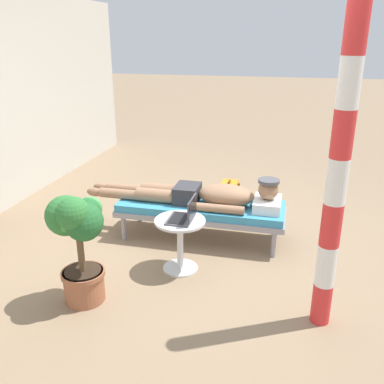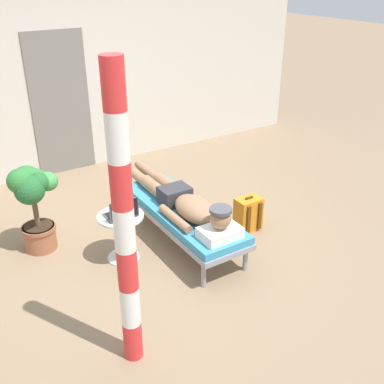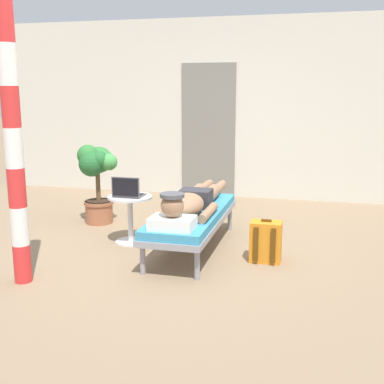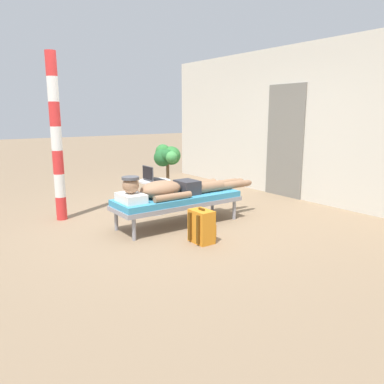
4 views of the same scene
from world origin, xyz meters
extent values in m
plane|color=#8C7256|center=(0.00, 0.00, 0.00)|extent=(40.00, 40.00, 0.00)
cube|color=beige|center=(0.20, 2.84, 1.35)|extent=(7.60, 0.20, 2.70)
cube|color=slate|center=(-0.23, 2.73, 1.02)|extent=(0.84, 0.03, 2.04)
cylinder|color=gray|center=(-0.06, 0.91, 0.14)|extent=(0.05, 0.05, 0.28)
cylinder|color=gray|center=(0.45, 0.91, 0.14)|extent=(0.05, 0.05, 0.28)
cylinder|color=gray|center=(-0.06, -0.72, 0.14)|extent=(0.05, 0.05, 0.28)
cylinder|color=gray|center=(0.45, -0.72, 0.14)|extent=(0.05, 0.05, 0.28)
cube|color=gray|center=(0.20, 0.10, 0.31)|extent=(0.61, 1.83, 0.06)
cube|color=teal|center=(0.20, 0.10, 0.38)|extent=(0.59, 1.80, 0.08)
cube|color=white|center=(0.20, -0.62, 0.47)|extent=(0.40, 0.28, 0.11)
sphere|color=#997051|center=(0.20, -0.62, 0.64)|extent=(0.21, 0.21, 0.21)
cylinder|color=#4C4C51|center=(0.20, -0.62, 0.73)|extent=(0.22, 0.22, 0.03)
ellipsoid|color=#997051|center=(0.20, -0.18, 0.54)|extent=(0.35, 0.60, 0.23)
cylinder|color=#997051|center=(-0.02, -0.13, 0.46)|extent=(0.09, 0.55, 0.09)
cylinder|color=#997051|center=(0.42, -0.13, 0.46)|extent=(0.09, 0.55, 0.09)
cube|color=#333338|center=(0.20, 0.25, 0.52)|extent=(0.33, 0.26, 0.19)
cylinder|color=#997051|center=(0.11, 0.59, 0.49)|extent=(0.15, 0.42, 0.15)
cylinder|color=#997051|center=(0.11, 1.02, 0.47)|extent=(0.11, 0.44, 0.11)
ellipsoid|color=#997051|center=(0.11, 1.31, 0.47)|extent=(0.09, 0.20, 0.10)
cylinder|color=#997051|center=(0.28, 0.59, 0.49)|extent=(0.15, 0.42, 0.15)
cylinder|color=#997051|center=(0.28, 1.02, 0.47)|extent=(0.11, 0.44, 0.11)
ellipsoid|color=#997051|center=(0.28, 1.31, 0.47)|extent=(0.09, 0.20, 0.10)
cylinder|color=silver|center=(-0.51, 0.14, 0.01)|extent=(0.34, 0.34, 0.02)
cylinder|color=silver|center=(-0.51, 0.14, 0.26)|extent=(0.06, 0.06, 0.48)
cylinder|color=silver|center=(-0.51, 0.14, 0.51)|extent=(0.48, 0.48, 0.02)
cube|color=#4C4C51|center=(-0.51, 0.14, 0.53)|extent=(0.31, 0.22, 0.02)
cube|color=black|center=(-0.51, 0.15, 0.54)|extent=(0.27, 0.15, 0.00)
cube|color=#4C4C51|center=(-0.51, 0.02, 0.64)|extent=(0.31, 0.01, 0.21)
cube|color=black|center=(-0.51, 0.02, 0.64)|extent=(0.29, 0.00, 0.19)
cube|color=orange|center=(0.99, -0.09, 0.20)|extent=(0.30, 0.20, 0.40)
cube|color=orange|center=(0.99, 0.03, 0.13)|extent=(0.23, 0.04, 0.18)
cube|color=#56330C|center=(0.90, -0.20, 0.20)|extent=(0.04, 0.02, 0.34)
cube|color=#56330C|center=(1.07, -0.20, 0.20)|extent=(0.04, 0.02, 0.34)
cube|color=#56330C|center=(0.99, -0.09, 0.41)|extent=(0.10, 0.02, 0.02)
cylinder|color=#9E5B3D|center=(-1.20, 0.80, 0.14)|extent=(0.34, 0.34, 0.28)
cylinder|color=#9E5B3D|center=(-1.20, 0.80, 0.26)|extent=(0.37, 0.37, 0.04)
cylinder|color=#332319|center=(-1.20, 0.80, 0.29)|extent=(0.31, 0.31, 0.01)
cylinder|color=brown|center=(-1.20, 0.80, 0.50)|extent=(0.06, 0.06, 0.43)
sphere|color=#429347|center=(-1.03, 0.78, 0.78)|extent=(0.21, 0.21, 0.21)
sphere|color=#2D7233|center=(-1.13, 0.87, 0.79)|extent=(0.25, 0.25, 0.25)
sphere|color=#2D7233|center=(-1.21, 0.89, 0.79)|extent=(0.33, 0.33, 0.33)
sphere|color=#429347|center=(-1.27, 0.86, 0.77)|extent=(0.21, 0.21, 0.21)
sphere|color=#2D7233|center=(-1.30, 0.77, 0.86)|extent=(0.26, 0.26, 0.26)
sphere|color=#23602D|center=(-1.24, 0.73, 0.76)|extent=(0.31, 0.31, 0.31)
sphere|color=#23602D|center=(-1.13, 0.74, 0.81)|extent=(0.21, 0.21, 0.21)
cylinder|color=red|center=(-1.02, -1.15, 0.17)|extent=(0.15, 0.15, 0.34)
cylinder|color=white|center=(-1.02, -1.15, 0.51)|extent=(0.15, 0.15, 0.34)
cylinder|color=red|center=(-1.02, -1.15, 0.84)|extent=(0.15, 0.15, 0.34)
cylinder|color=white|center=(-1.02, -1.15, 1.18)|extent=(0.15, 0.15, 0.34)
cylinder|color=red|center=(-1.02, -1.15, 1.52)|extent=(0.15, 0.15, 0.34)
cylinder|color=white|center=(-1.02, -1.15, 1.85)|extent=(0.15, 0.15, 0.34)
cylinder|color=red|center=(-1.02, -1.15, 2.19)|extent=(0.15, 0.15, 0.34)
camera|label=1|loc=(-3.97, -0.82, 2.14)|focal=39.35mm
camera|label=2|loc=(-2.08, -3.69, 2.83)|focal=42.86mm
camera|label=3|loc=(1.44, -4.73, 1.67)|focal=46.12mm
camera|label=4|loc=(4.48, -2.73, 1.54)|focal=35.59mm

